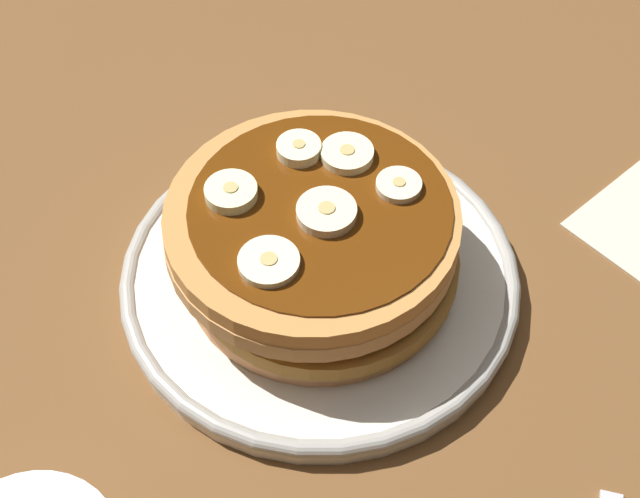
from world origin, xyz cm
name	(u,v)px	position (x,y,z in cm)	size (l,w,h in cm)	color
ground_plane	(320,299)	(0.00, 0.00, -1.50)	(140.00, 140.00, 3.00)	brown
plate	(320,277)	(0.00, 0.00, 1.00)	(25.97, 25.97, 1.85)	silver
pancake_stack	(318,242)	(0.19, 0.11, 4.77)	(18.90, 18.68, 6.36)	tan
banana_slice_0	(326,213)	(0.05, 0.81, 8.15)	(3.59, 3.59, 0.90)	beige
banana_slice_1	(399,186)	(-4.91, 0.89, 8.06)	(2.79, 2.79, 0.71)	#F1E5BA
banana_slice_2	(269,262)	(4.58, 2.49, 8.06)	(3.53, 3.53, 0.71)	#F3EABC
banana_slice_3	(231,193)	(4.30, -3.23, 8.19)	(3.19, 3.19, 0.97)	#EFF4B6
banana_slice_4	(347,154)	(-3.42, -2.84, 8.13)	(3.32, 3.32, 0.85)	#FBF0BA
banana_slice_5	(299,149)	(-0.94, -4.57, 8.20)	(2.81, 2.81, 1.00)	#FDF1BA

